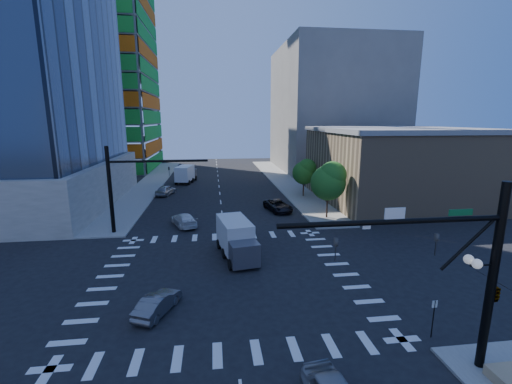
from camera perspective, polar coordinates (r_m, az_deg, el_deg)
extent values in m
plane|color=black|center=(27.10, -4.58, -13.71)|extent=(160.00, 160.00, 0.00)
cube|color=silver|center=(27.09, -4.58, -13.70)|extent=(20.00, 20.00, 0.01)
cube|color=gray|center=(66.82, 4.53, 1.92)|extent=(5.00, 60.00, 0.15)
cube|color=gray|center=(66.46, -17.10, 1.37)|extent=(5.00, 60.00, 0.15)
cube|color=green|center=(88.44, -17.25, 19.80)|extent=(0.12, 24.00, 49.00)
cube|color=#C7570B|center=(79.45, -28.45, 19.88)|extent=(24.00, 0.12, 49.00)
cube|color=#9A7D59|center=(53.60, 21.89, 3.92)|extent=(20.00, 22.00, 10.00)
cube|color=gray|center=(53.19, 22.34, 9.58)|extent=(20.50, 22.50, 0.60)
cube|color=slate|center=(84.21, 12.52, 13.27)|extent=(24.00, 30.00, 28.00)
cylinder|color=black|center=(19.29, 34.70, -11.81)|extent=(0.40, 0.40, 9.00)
cylinder|color=black|center=(15.49, 22.03, -4.61)|extent=(10.00, 0.24, 0.24)
cylinder|color=black|center=(17.80, 32.00, -7.18)|extent=(2.50, 0.14, 2.50)
imported|color=black|center=(16.86, 27.74, -7.73)|extent=(0.16, 0.20, 1.00)
imported|color=black|center=(14.80, 13.09, -9.27)|extent=(0.16, 0.20, 1.00)
imported|color=black|center=(19.70, 35.02, -13.44)|extent=(0.53, 2.48, 1.00)
cube|color=white|center=(15.39, 22.13, -3.36)|extent=(0.90, 0.04, 0.50)
cube|color=#0D612D|center=(17.06, 30.96, -2.93)|extent=(1.10, 0.04, 0.28)
cylinder|color=black|center=(18.66, 33.56, -10.13)|extent=(1.20, 0.08, 0.08)
sphere|color=white|center=(18.45, 31.93, -9.50)|extent=(0.44, 0.44, 0.44)
sphere|color=white|center=(18.10, 32.93, -10.02)|extent=(0.44, 0.44, 0.44)
cylinder|color=black|center=(38.08, -23.13, 0.30)|extent=(0.40, 0.40, 9.00)
cylinder|color=black|center=(36.56, -15.93, 4.97)|extent=(10.00, 0.24, 0.24)
imported|color=black|center=(36.57, -14.28, 3.32)|extent=(0.16, 0.20, 1.00)
cylinder|color=#382316|center=(42.02, 11.74, -2.65)|extent=(0.20, 0.20, 2.27)
sphere|color=#1B4E14|center=(41.36, 11.92, 1.49)|extent=(4.16, 4.16, 4.16)
sphere|color=#347E2A|center=(41.05, 12.64, 2.76)|extent=(3.25, 3.25, 3.25)
cylinder|color=#382316|center=(53.32, 7.90, 0.40)|extent=(0.20, 0.20, 1.92)
sphere|color=#1B4E14|center=(52.86, 7.98, 3.17)|extent=(3.52, 3.52, 3.52)
sphere|color=#347E2A|center=(52.56, 8.51, 4.02)|extent=(2.75, 2.75, 2.75)
cylinder|color=black|center=(22.06, 27.41, -18.30)|extent=(0.06, 0.06, 2.20)
cube|color=silver|center=(21.64, 27.65, -16.22)|extent=(0.30, 0.03, 0.40)
imported|color=black|center=(44.69, 3.67, -2.28)|extent=(3.55, 5.68, 1.46)
imported|color=silver|center=(39.33, -11.94, -4.54)|extent=(3.66, 5.31, 1.43)
imported|color=#A4A6AC|center=(55.87, -14.82, 0.30)|extent=(3.14, 4.97, 1.58)
imported|color=#505156|center=(22.97, -16.07, -17.43)|extent=(2.74, 4.04, 1.26)
cube|color=#B8B8BA|center=(29.57, -3.13, -7.52)|extent=(3.17, 5.24, 2.55)
cube|color=#45444C|center=(29.79, -3.12, -8.68)|extent=(2.53, 2.13, 1.87)
cube|color=white|center=(66.07, -11.54, 3.23)|extent=(3.44, 5.47, 2.64)
cube|color=#45444C|center=(66.18, -11.51, 2.66)|extent=(2.66, 2.27, 1.93)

